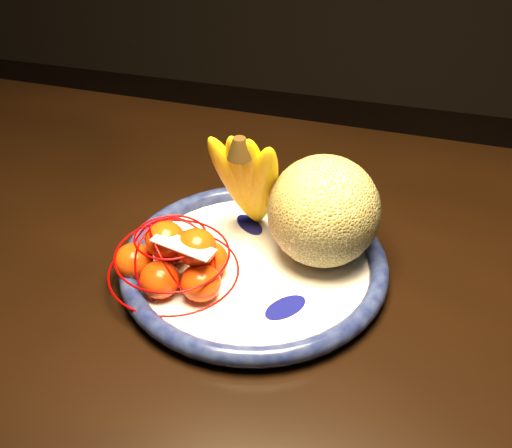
% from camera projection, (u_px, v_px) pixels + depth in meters
% --- Properties ---
extents(dining_table, '(1.56, 0.96, 0.77)m').
position_uv_depth(dining_table, '(129.00, 311.00, 0.88)').
color(dining_table, black).
rests_on(dining_table, ground).
extents(fruit_bowl, '(0.34, 0.34, 0.03)m').
position_uv_depth(fruit_bowl, '(254.00, 265.00, 0.81)').
color(fruit_bowl, white).
rests_on(fruit_bowl, dining_table).
extents(cantaloupe, '(0.14, 0.14, 0.14)m').
position_uv_depth(cantaloupe, '(324.00, 211.00, 0.78)').
color(cantaloupe, olive).
rests_on(cantaloupe, fruit_bowl).
extents(banana_bunch, '(0.12, 0.11, 0.18)m').
position_uv_depth(banana_bunch, '(249.00, 177.00, 0.81)').
color(banana_bunch, yellow).
rests_on(banana_bunch, fruit_bowl).
extents(mandarin_bag, '(0.20, 0.20, 0.10)m').
position_uv_depth(mandarin_bag, '(176.00, 260.00, 0.77)').
color(mandarin_bag, '#EA2B01').
rests_on(mandarin_bag, fruit_bowl).
extents(price_tag, '(0.07, 0.04, 0.01)m').
position_uv_depth(price_tag, '(183.00, 245.00, 0.73)').
color(price_tag, white).
rests_on(price_tag, mandarin_bag).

